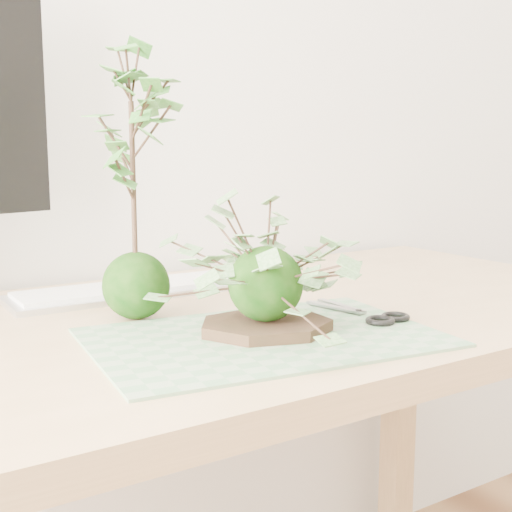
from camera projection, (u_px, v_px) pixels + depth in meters
name	position (u px, v px, depth m)	size (l,w,h in m)	color
desk	(178.00, 379.00, 1.04)	(1.60, 0.70, 0.74)	tan
cutting_mat	(264.00, 337.00, 0.93)	(0.45, 0.30, 0.00)	#5B8D5F
stone_dish	(266.00, 326.00, 0.95)	(0.18, 0.18, 0.01)	black
ivy_kokedama	(266.00, 249.00, 0.93)	(0.37, 0.37, 0.20)	black
maple_kokedama	(131.00, 119.00, 0.99)	(0.27, 0.27, 0.41)	black
keyboard	(137.00, 290.00, 1.20)	(0.43, 0.14, 0.02)	silver
scissors	(375.00, 316.00, 1.02)	(0.08, 0.17, 0.01)	gray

